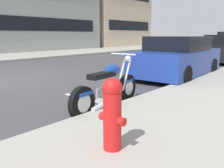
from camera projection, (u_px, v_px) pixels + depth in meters
name	position (u px, v px, depth m)	size (l,w,h in m)	color
ground_plane	(7.00, 79.00, 8.23)	(260.00, 260.00, 0.00)	#3D3D3F
sidewalk_far_curb	(96.00, 51.00, 21.87)	(120.00, 5.00, 0.14)	gray
parking_stall_stripe	(97.00, 101.00, 5.49)	(0.12, 2.20, 0.01)	silver
parked_motorcycle	(108.00, 89.00, 4.91)	(2.17, 0.62, 1.10)	black
parked_car_far_down_curb	(178.00, 58.00, 8.56)	(4.22, 2.00, 1.45)	navy
fire_hydrant	(112.00, 112.00, 2.83)	(0.24, 0.36, 0.88)	red
townhouse_behind_pole	(97.00, 2.00, 31.99)	(9.42, 11.26, 11.69)	beige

